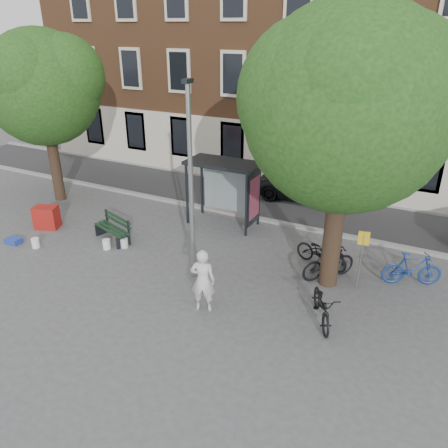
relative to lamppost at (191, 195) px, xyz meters
The scene contains 22 objects.
ground 2.78m from the lamppost, ahead, with size 90.00×90.00×0.00m, color #4C4C4F.
road 7.53m from the lamppost, 90.00° to the left, with size 40.00×4.00×0.01m, color #28282B.
curb_near 5.69m from the lamppost, 90.00° to the left, with size 40.00×0.25×0.12m, color gray.
curb_far 9.40m from the lamppost, 90.00° to the left, with size 40.00×0.25×0.12m, color gray.
building_row 13.67m from the lamppost, 90.00° to the left, with size 30.00×8.00×14.00m, color brown.
lamppost is the anchor object (origin of this frame).
tree_right 5.10m from the lamppost, 19.03° to the left, with size 5.76×5.60×8.20m.
tree_left 9.75m from the lamppost, 162.21° to the left, with size 5.18×4.86×7.40m.
bus_shelter 4.24m from the lamppost, 98.43° to the left, with size 2.85×1.45×2.62m.
painter 2.65m from the lamppost, 51.08° to the right, with size 0.69×0.46×1.90m, color silver.
bench 4.72m from the lamppost, 168.35° to the left, with size 1.84×1.09×0.91m.
bike_a 4.86m from the lamppost, 35.23° to the left, with size 0.66×1.90×1.00m, color black.
bike_b 7.18m from the lamppost, 22.53° to the left, with size 0.51×1.82×1.09m, color navy.
bike_c 4.93m from the lamppost, ahead, with size 0.66×1.90×1.00m, color black.
bike_d 4.84m from the lamppost, 24.61° to the left, with size 0.53×1.88×1.13m, color black.
car_dark 8.62m from the lamppost, 81.24° to the left, with size 2.11×4.58×1.27m, color black.
red_stand 7.46m from the lamppost, behind, with size 0.90×0.60×0.90m, color maroon.
blue_crate 7.70m from the lamppost, behind, with size 0.55×0.40×0.20m, color #213A9A.
bucket_a 4.57m from the lamppost, behind, with size 0.28×0.28×0.36m, color white.
bucket_b 6.73m from the lamppost, behind, with size 0.28×0.28×0.36m, color white.
bucket_c 4.20m from the lamppost, behind, with size 0.28×0.28×0.36m, color silver.
notice_sign 5.33m from the lamppost, 18.63° to the left, with size 0.33×0.09×1.93m.
Camera 1 is at (6.44, -10.44, 7.44)m, focal length 35.00 mm.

